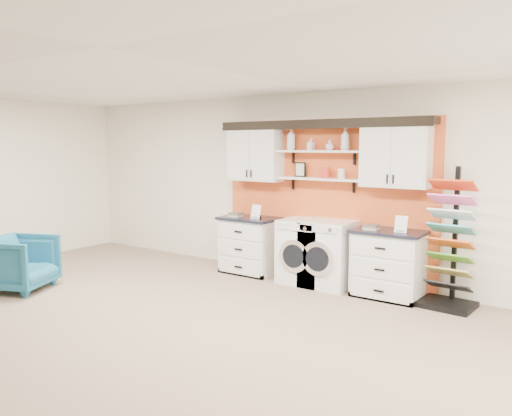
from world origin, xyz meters
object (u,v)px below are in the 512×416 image
Objects in this scene: armchair at (19,263)px; dryer at (329,254)px; base_cabinet_right at (388,264)px; washer at (305,251)px; base_cabinet_left at (250,245)px; sample_rack at (449,264)px.

dryer is at bearing -76.82° from armchair.
base_cabinet_right is at bearing -82.76° from armchair.
base_cabinet_right is 5.08m from armchair.
washer is 0.98× the size of dryer.
armchair is (-2.09, -2.63, -0.07)m from base_cabinet_left.
base_cabinet_left is at bearing 180.00° from base_cabinet_right.
dryer is (1.38, -0.00, 0.03)m from base_cabinet_left.
base_cabinet_right is 0.98× the size of washer.
washer is 4.06m from armchair.
base_cabinet_left is 0.96× the size of dryer.
base_cabinet_left is 3.36m from armchair.
base_cabinet_left is 1.38m from dryer.
base_cabinet_right is at bearing -0.00° from base_cabinet_left.
base_cabinet_right is at bearing 0.22° from dryer.
base_cabinet_right is 0.78m from sample_rack.
sample_rack reaches higher than washer.
base_cabinet_right is 0.97× the size of dryer.
dryer is at bearing -179.78° from base_cabinet_right.
base_cabinet_left is at bearing 179.81° from washer.
base_cabinet_right reaches higher than base_cabinet_left.
dryer is at bearing 0.00° from washer.
base_cabinet_left is 0.97× the size of washer.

